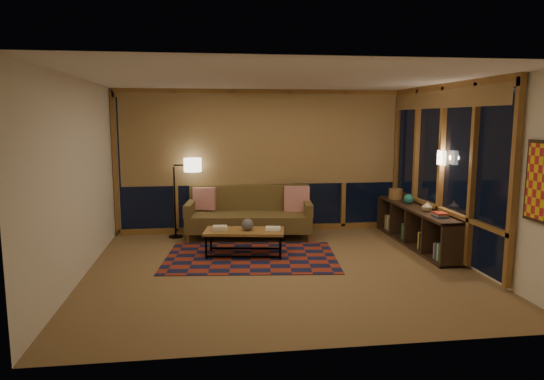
{
  "coord_description": "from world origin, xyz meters",
  "views": [
    {
      "loc": [
        -1.03,
        -6.71,
        2.16
      ],
      "look_at": [
        -0.05,
        0.56,
        1.08
      ],
      "focal_mm": 32.0,
      "sensor_mm": 36.0,
      "label": 1
    }
  ],
  "objects": [
    {
      "name": "floor",
      "position": [
        0.0,
        0.0,
        0.0
      ],
      "size": [
        5.5,
        5.0,
        0.01
      ],
      "primitive_type": "cube",
      "color": "olive",
      "rests_on": "ground"
    },
    {
      "name": "ceiling",
      "position": [
        0.0,
        0.0,
        2.7
      ],
      "size": [
        5.5,
        5.0,
        0.01
      ],
      "primitive_type": "cube",
      "color": "silver",
      "rests_on": "walls"
    },
    {
      "name": "walls",
      "position": [
        0.0,
        0.0,
        1.35
      ],
      "size": [
        5.51,
        5.01,
        2.7
      ],
      "color": "white",
      "rests_on": "floor"
    },
    {
      "name": "window_wall_back",
      "position": [
        0.0,
        2.43,
        1.35
      ],
      "size": [
        5.3,
        0.16,
        2.6
      ],
      "primitive_type": null,
      "color": "#8E5D37",
      "rests_on": "walls"
    },
    {
      "name": "window_wall_right",
      "position": [
        2.68,
        0.6,
        1.35
      ],
      "size": [
        0.16,
        3.7,
        2.6
      ],
      "primitive_type": null,
      "color": "#8E5D37",
      "rests_on": "walls"
    },
    {
      "name": "wall_sconce",
      "position": [
        2.62,
        0.45,
        1.55
      ],
      "size": [
        0.12,
        0.18,
        0.22
      ],
      "primitive_type": null,
      "color": "beige",
      "rests_on": "walls"
    },
    {
      "name": "sofa",
      "position": [
        -0.29,
        1.91,
        0.46
      ],
      "size": [
        2.32,
        1.16,
        0.91
      ],
      "primitive_type": null,
      "rotation": [
        0.0,
        0.0,
        -0.12
      ],
      "color": "brown",
      "rests_on": "floor"
    },
    {
      "name": "pillow_left",
      "position": [
        -1.09,
        2.23,
        0.66
      ],
      "size": [
        0.44,
        0.24,
        0.41
      ],
      "primitive_type": null,
      "rotation": [
        0.0,
        0.0,
        -0.26
      ],
      "color": "red",
      "rests_on": "sofa"
    },
    {
      "name": "pillow_right",
      "position": [
        0.6,
        1.97,
        0.69
      ],
      "size": [
        0.48,
        0.21,
        0.46
      ],
      "primitive_type": null,
      "rotation": [
        0.0,
        0.0,
        -0.12
      ],
      "color": "red",
      "rests_on": "sofa"
    },
    {
      "name": "area_rug",
      "position": [
        -0.38,
        0.62,
        0.01
      ],
      "size": [
        2.82,
        2.04,
        0.01
      ],
      "primitive_type": "cube",
      "rotation": [
        0.0,
        0.0,
        -0.11
      ],
      "color": "maroon",
      "rests_on": "floor"
    },
    {
      "name": "coffee_table",
      "position": [
        -0.47,
        0.75,
        0.21
      ],
      "size": [
        1.32,
        0.77,
        0.42
      ],
      "primitive_type": null,
      "rotation": [
        0.0,
        0.0,
        -0.17
      ],
      "color": "#8E5D37",
      "rests_on": "floor"
    },
    {
      "name": "book_stack_a",
      "position": [
        -0.85,
        0.8,
        0.45
      ],
      "size": [
        0.25,
        0.2,
        0.07
      ],
      "primitive_type": null,
      "rotation": [
        0.0,
        0.0,
        -0.04
      ],
      "color": "#EEE8C9",
      "rests_on": "coffee_table"
    },
    {
      "name": "book_stack_b",
      "position": [
        -0.02,
        0.69,
        0.44
      ],
      "size": [
        0.27,
        0.23,
        0.05
      ],
      "primitive_type": null,
      "rotation": [
        0.0,
        0.0,
        -0.21
      ],
      "color": "#EEE8C9",
      "rests_on": "coffee_table"
    },
    {
      "name": "ceramic_pot",
      "position": [
        -0.42,
        0.73,
        0.51
      ],
      "size": [
        0.2,
        0.2,
        0.19
      ],
      "primitive_type": "sphere",
      "rotation": [
        0.0,
        0.0,
        -0.05
      ],
      "color": "#2B2B31",
      "rests_on": "coffee_table"
    },
    {
      "name": "floor_lamp",
      "position": [
        -1.63,
        2.14,
        0.73
      ],
      "size": [
        0.49,
        0.33,
        1.46
      ],
      "primitive_type": null,
      "rotation": [
        0.0,
        0.0,
        0.03
      ],
      "color": "black",
      "rests_on": "floor"
    },
    {
      "name": "bookshelf",
      "position": [
        2.49,
        1.0,
        0.33
      ],
      "size": [
        0.4,
        2.66,
        0.66
      ],
      "primitive_type": null,
      "color": "#36271A",
      "rests_on": "floor"
    },
    {
      "name": "basket",
      "position": [
        2.47,
        1.87,
        0.76
      ],
      "size": [
        0.28,
        0.28,
        0.19
      ],
      "primitive_type": "cylinder",
      "rotation": [
        0.0,
        0.0,
        0.11
      ],
      "color": "olive",
      "rests_on": "bookshelf"
    },
    {
      "name": "teal_bowl",
      "position": [
        2.49,
        1.33,
        0.75
      ],
      "size": [
        0.2,
        0.2,
        0.17
      ],
      "primitive_type": "sphere",
      "rotation": [
        0.0,
        0.0,
        -0.19
      ],
      "color": "#1D6B62",
      "rests_on": "bookshelf"
    },
    {
      "name": "vase",
      "position": [
        2.49,
        0.6,
        0.75
      ],
      "size": [
        0.18,
        0.18,
        0.17
      ],
      "primitive_type": "imported",
      "rotation": [
        0.0,
        0.0,
        -0.07
      ],
      "color": "tan",
      "rests_on": "bookshelf"
    },
    {
      "name": "shelf_book_stack",
      "position": [
        2.49,
        0.15,
        0.7
      ],
      "size": [
        0.23,
        0.27,
        0.07
      ],
      "primitive_type": null,
      "rotation": [
        0.0,
        0.0,
        -0.35
      ],
      "color": "#EEE8C9",
      "rests_on": "bookshelf"
    }
  ]
}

